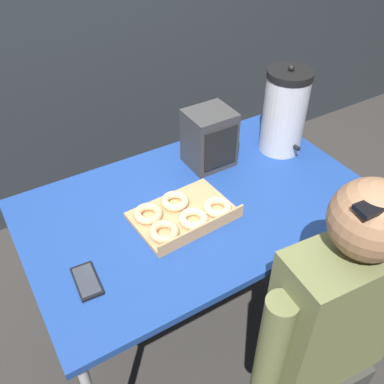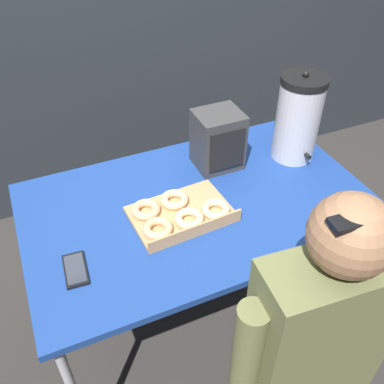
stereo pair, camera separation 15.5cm
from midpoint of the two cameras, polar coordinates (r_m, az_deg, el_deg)
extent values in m
plane|color=#2D2B28|center=(2.19, -1.52, -16.75)|extent=(12.00, 12.00, 0.00)
cube|color=navy|center=(1.61, -1.97, -1.83)|extent=(1.29, 0.79, 0.03)
cylinder|color=#ADADB2|center=(2.00, 18.86, -9.80)|extent=(0.03, 0.03, 0.74)
cylinder|color=#ADADB2|center=(2.03, -22.01, -10.03)|extent=(0.03, 0.03, 0.74)
cylinder|color=#ADADB2|center=(2.34, 6.75, 1.09)|extent=(0.03, 0.03, 0.74)
cube|color=tan|center=(1.54, -4.05, -3.14)|extent=(0.37, 0.27, 0.02)
cube|color=tan|center=(1.45, -1.65, -5.02)|extent=(0.35, 0.03, 0.04)
torus|color=tan|center=(1.46, -6.84, -5.37)|extent=(0.11, 0.11, 0.03)
torus|color=#E9BB88|center=(1.49, -2.82, -3.69)|extent=(0.14, 0.14, 0.03)
torus|color=#E7B986|center=(1.53, 0.53, -2.14)|extent=(0.15, 0.15, 0.03)
torus|color=tan|center=(1.53, -8.79, -2.99)|extent=(0.13, 0.13, 0.03)
torus|color=#DFB17E|center=(1.56, -5.14, -1.34)|extent=(0.12, 0.12, 0.03)
cylinder|color=#B7B7BC|center=(1.83, 9.78, 10.04)|extent=(0.18, 0.18, 0.33)
cylinder|color=black|center=(1.74, 10.45, 15.14)|extent=(0.18, 0.18, 0.03)
sphere|color=black|center=(1.73, 10.54, 15.88)|extent=(0.03, 0.03, 0.03)
cylinder|color=black|center=(1.82, 11.25, 5.85)|extent=(0.02, 0.04, 0.02)
cube|color=black|center=(1.40, -17.05, -11.44)|extent=(0.08, 0.14, 0.01)
cube|color=#2D333D|center=(1.39, -17.09, -11.30)|extent=(0.07, 0.13, 0.00)
cube|color=#333333|center=(1.73, -0.28, 7.10)|extent=(0.18, 0.16, 0.24)
cube|color=black|center=(1.67, 1.20, 5.77)|extent=(0.15, 0.01, 0.17)
cube|color=#60663D|center=(1.37, 15.48, -15.61)|extent=(0.41, 0.21, 0.57)
sphere|color=#8E6647|center=(1.08, 19.03, -3.70)|extent=(0.21, 0.21, 0.21)
cylinder|color=#60663D|center=(1.30, 7.04, -20.41)|extent=(0.09, 0.09, 0.46)
camera|label=1|loc=(0.08, -92.86, -2.40)|focal=40.00mm
camera|label=2|loc=(0.08, 87.14, 2.40)|focal=40.00mm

